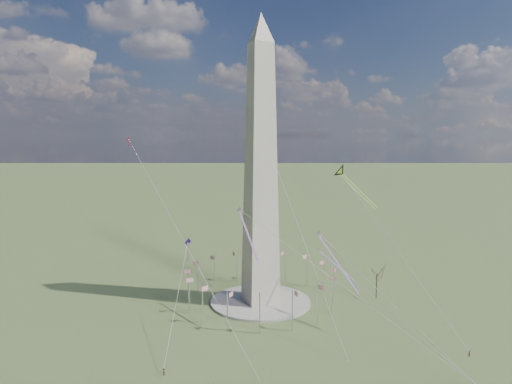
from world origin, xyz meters
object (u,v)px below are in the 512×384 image
object	(u,v)px
person_east	(469,354)
person_west	(164,372)
washington_monument	(261,170)
tree_near	(377,272)
kite_delta_black	(342,174)

from	to	relation	value
person_east	person_west	size ratio (longest dim) A/B	0.97
washington_monument	person_east	world-z (taller)	washington_monument
washington_monument	person_west	xyz separation A→B (m)	(-41.49, -37.69, -47.04)
tree_near	person_east	distance (m)	47.23
washington_monument	kite_delta_black	size ratio (longest dim) A/B	5.31
person_west	person_east	bearing A→B (deg)	170.03
person_west	kite_delta_black	distance (m)	97.36
person_east	kite_delta_black	distance (m)	75.83
tree_near	person_east	xyz separation A→B (m)	(-3.29, -46.17, -9.35)
washington_monument	tree_near	world-z (taller)	washington_monument
person_east	person_west	bearing A→B (deg)	-18.01
tree_near	person_west	world-z (taller)	tree_near
washington_monument	kite_delta_black	bearing A→B (deg)	4.99
washington_monument	kite_delta_black	world-z (taller)	washington_monument
person_east	person_west	distance (m)	81.93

